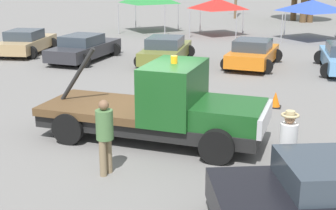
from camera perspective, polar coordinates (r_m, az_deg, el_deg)
name	(u,v)px	position (r m, az deg, el deg)	size (l,w,h in m)	color
ground_plane	(151,139)	(13.17, -2.09, -4.20)	(160.00, 160.00, 0.00)	slate
tow_truck	(164,108)	(12.73, -0.50, -0.42)	(6.33, 2.52, 2.51)	black
person_near_truck	(288,143)	(10.39, 14.43, -4.47)	(0.39, 0.39, 1.75)	#38383D
person_at_hood	(105,132)	(10.76, -7.72, -3.29)	(0.40, 0.40, 1.80)	#847051
parked_car_tan	(26,42)	(27.15, -16.89, 7.34)	(2.88, 4.64, 1.34)	tan
parked_car_charcoal	(84,48)	(24.52, -10.19, 6.87)	(2.60, 4.94, 1.34)	#2D2D33
parked_car_olive	(166,50)	(23.42, -0.27, 6.68)	(2.68, 4.76, 1.34)	olive
parked_car_orange	(253,53)	(22.94, 10.31, 6.20)	(2.64, 4.37, 1.34)	orange
canopy_tent_red	(218,4)	(33.11, 6.09, 12.17)	(3.22, 3.22, 2.54)	#9E9EA3
canopy_tent_blue	(312,6)	(32.22, 17.18, 11.50)	(3.53, 3.53, 2.59)	#9E9EA3
traffic_cone	(275,100)	(16.44, 12.96, 0.57)	(0.40, 0.40, 0.55)	black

